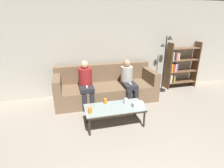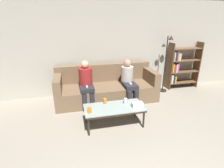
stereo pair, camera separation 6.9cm
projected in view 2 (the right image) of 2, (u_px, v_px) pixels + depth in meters
The scene contains 11 objects.
wall_back at pixel (102, 49), 4.89m from camera, with size 12.00×0.06×2.60m.
couch at pixel (106, 88), 4.74m from camera, with size 2.65×0.96×0.92m.
coffee_table at pixel (114, 109), 3.54m from camera, with size 1.21×0.57×0.41m.
cup_near_left at pixel (89, 110), 3.29m from camera, with size 0.08×0.08×0.11m.
cup_near_right at pixel (125, 101), 3.66m from camera, with size 0.07×0.07×0.11m.
cup_far_center at pixel (105, 101), 3.66m from camera, with size 0.07×0.07×0.11m.
tissue_box at pixel (137, 105), 3.51m from camera, with size 0.22×0.12×0.13m.
bookshelf at pixel (180, 66), 5.42m from camera, with size 0.99×0.32×1.43m.
standing_lamp at pixel (166, 58), 5.05m from camera, with size 0.31×0.26×1.65m.
seated_person_left_end at pixel (86, 82), 4.33m from camera, with size 0.34×0.63×1.14m.
seated_person_mid_left at pixel (129, 80), 4.55m from camera, with size 0.32×0.70×1.11m.
Camera 2 is at (-0.88, -0.93, 2.09)m, focal length 28.00 mm.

